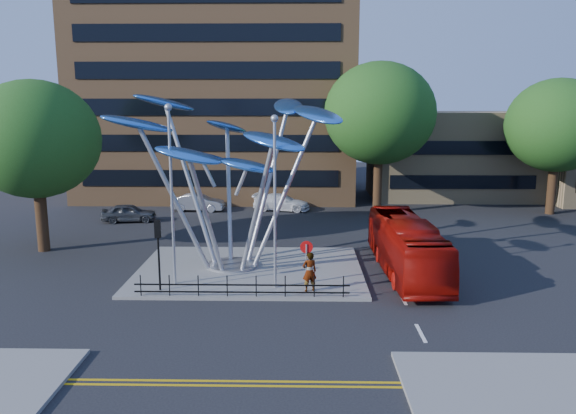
{
  "coord_description": "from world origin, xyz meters",
  "views": [
    {
      "loc": [
        1.63,
        -23.02,
        9.13
      ],
      "look_at": [
        1.1,
        4.0,
        3.94
      ],
      "focal_mm": 35.0,
      "sensor_mm": 36.0,
      "label": 1
    }
  ],
  "objects_px": {
    "tree_far": "(557,126)",
    "street_lamp_right": "(275,187)",
    "traffic_light_island": "(158,240)",
    "pedestrian": "(309,272)",
    "parked_car_right": "(281,202)",
    "tree_left": "(35,140)",
    "tree_right": "(380,113)",
    "parked_car_mid": "(198,202)",
    "red_bus": "(406,246)",
    "no_entry_sign_island": "(306,257)",
    "parked_car_left": "(129,213)",
    "leaf_sculpture": "(229,143)",
    "street_lamp_left": "(171,180)"
  },
  "relations": [
    {
      "from": "tree_far",
      "to": "street_lamp_right",
      "type": "distance_m",
      "value": 28.76
    },
    {
      "from": "traffic_light_island",
      "to": "pedestrian",
      "type": "distance_m",
      "value": 7.31
    },
    {
      "from": "parked_car_left",
      "to": "street_lamp_right",
      "type": "bearing_deg",
      "value": -151.98
    },
    {
      "from": "leaf_sculpture",
      "to": "red_bus",
      "type": "relative_size",
      "value": 1.22
    },
    {
      "from": "street_lamp_left",
      "to": "street_lamp_right",
      "type": "bearing_deg",
      "value": -5.71
    },
    {
      "from": "leaf_sculpture",
      "to": "traffic_light_island",
      "type": "height_order",
      "value": "leaf_sculpture"
    },
    {
      "from": "tree_far",
      "to": "parked_car_left",
      "type": "relative_size",
      "value": 2.69
    },
    {
      "from": "street_lamp_left",
      "to": "tree_far",
      "type": "bearing_deg",
      "value": 34.92
    },
    {
      "from": "traffic_light_island",
      "to": "tree_far",
      "type": "bearing_deg",
      "value": 35.84
    },
    {
      "from": "leaf_sculpture",
      "to": "red_bus",
      "type": "height_order",
      "value": "leaf_sculpture"
    },
    {
      "from": "tree_far",
      "to": "street_lamp_right",
      "type": "height_order",
      "value": "tree_far"
    },
    {
      "from": "tree_right",
      "to": "tree_left",
      "type": "relative_size",
      "value": 1.17
    },
    {
      "from": "leaf_sculpture",
      "to": "street_lamp_left",
      "type": "xyz_separation_m",
      "value": [
        -2.43,
        -3.18,
        -1.52
      ]
    },
    {
      "from": "traffic_light_island",
      "to": "parked_car_mid",
      "type": "bearing_deg",
      "value": 94.94
    },
    {
      "from": "no_entry_sign_island",
      "to": "parked_car_left",
      "type": "height_order",
      "value": "no_entry_sign_island"
    },
    {
      "from": "parked_car_mid",
      "to": "no_entry_sign_island",
      "type": "bearing_deg",
      "value": -153.66
    },
    {
      "from": "tree_right",
      "to": "traffic_light_island",
      "type": "bearing_deg",
      "value": -123.69
    },
    {
      "from": "leaf_sculpture",
      "to": "traffic_light_island",
      "type": "relative_size",
      "value": 3.71
    },
    {
      "from": "leaf_sculpture",
      "to": "street_lamp_left",
      "type": "relative_size",
      "value": 1.45
    },
    {
      "from": "red_bus",
      "to": "pedestrian",
      "type": "distance_m",
      "value": 6.25
    },
    {
      "from": "red_bus",
      "to": "parked_car_mid",
      "type": "height_order",
      "value": "red_bus"
    },
    {
      "from": "pedestrian",
      "to": "parked_car_left",
      "type": "distance_m",
      "value": 20.74
    },
    {
      "from": "tree_far",
      "to": "street_lamp_left",
      "type": "distance_m",
      "value": 32.37
    },
    {
      "from": "leaf_sculpture",
      "to": "pedestrian",
      "type": "xyz_separation_m",
      "value": [
        4.22,
        -4.18,
        -5.76
      ]
    },
    {
      "from": "street_lamp_left",
      "to": "parked_car_right",
      "type": "relative_size",
      "value": 1.87
    },
    {
      "from": "tree_right",
      "to": "leaf_sculpture",
      "type": "height_order",
      "value": "tree_right"
    },
    {
      "from": "street_lamp_right",
      "to": "pedestrian",
      "type": "distance_m",
      "value": 4.34
    },
    {
      "from": "tree_far",
      "to": "parked_car_mid",
      "type": "relative_size",
      "value": 2.51
    },
    {
      "from": "tree_far",
      "to": "no_entry_sign_island",
      "type": "bearing_deg",
      "value": -135.75
    },
    {
      "from": "leaf_sculpture",
      "to": "street_lamp_right",
      "type": "xyz_separation_m",
      "value": [
        2.57,
        -3.68,
        -1.78
      ]
    },
    {
      "from": "red_bus",
      "to": "pedestrian",
      "type": "relative_size",
      "value": 5.46
    },
    {
      "from": "leaf_sculpture",
      "to": "parked_car_left",
      "type": "relative_size",
      "value": 3.16
    },
    {
      "from": "leaf_sculpture",
      "to": "parked_car_left",
      "type": "height_order",
      "value": "leaf_sculpture"
    },
    {
      "from": "tree_left",
      "to": "parked_car_right",
      "type": "distance_m",
      "value": 20.18
    },
    {
      "from": "pedestrian",
      "to": "parked_car_mid",
      "type": "relative_size",
      "value": 0.44
    },
    {
      "from": "street_lamp_right",
      "to": "traffic_light_island",
      "type": "distance_m",
      "value": 6.05
    },
    {
      "from": "red_bus",
      "to": "parked_car_right",
      "type": "relative_size",
      "value": 2.22
    },
    {
      "from": "parked_car_mid",
      "to": "tree_right",
      "type": "bearing_deg",
      "value": -89.66
    },
    {
      "from": "traffic_light_island",
      "to": "parked_car_left",
      "type": "distance_m",
      "value": 17.13
    },
    {
      "from": "tree_right",
      "to": "parked_car_left",
      "type": "relative_size",
      "value": 3.01
    },
    {
      "from": "no_entry_sign_island",
      "to": "red_bus",
      "type": "bearing_deg",
      "value": 32.59
    },
    {
      "from": "leaf_sculpture",
      "to": "parked_car_right",
      "type": "distance_m",
      "value": 17.6
    },
    {
      "from": "traffic_light_island",
      "to": "pedestrian",
      "type": "bearing_deg",
      "value": 0.0
    },
    {
      "from": "parked_car_left",
      "to": "traffic_light_island",
      "type": "bearing_deg",
      "value": -167.91
    },
    {
      "from": "traffic_light_island",
      "to": "no_entry_sign_island",
      "type": "height_order",
      "value": "traffic_light_island"
    },
    {
      "from": "street_lamp_left",
      "to": "pedestrian",
      "type": "xyz_separation_m",
      "value": [
        6.65,
        -1.0,
        -4.25
      ]
    },
    {
      "from": "parked_car_left",
      "to": "tree_far",
      "type": "bearing_deg",
      "value": -93.13
    },
    {
      "from": "leaf_sculpture",
      "to": "traffic_light_island",
      "type": "distance_m",
      "value": 6.65
    },
    {
      "from": "tree_left",
      "to": "tree_far",
      "type": "relative_size",
      "value": 0.95
    },
    {
      "from": "pedestrian",
      "to": "parked_car_right",
      "type": "distance_m",
      "value": 20.6
    }
  ]
}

